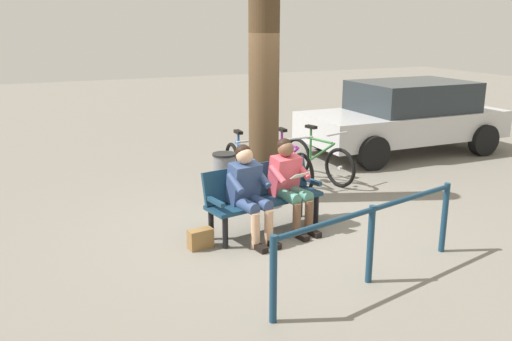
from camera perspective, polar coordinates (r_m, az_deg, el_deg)
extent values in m
plane|color=slate|center=(7.43, 1.93, -5.59)|extent=(40.00, 40.00, 0.00)
cube|color=navy|center=(7.02, 1.02, -3.15)|extent=(1.65, 0.72, 0.05)
cube|color=navy|center=(7.10, 0.13, -0.95)|extent=(1.60, 0.42, 0.42)
cube|color=navy|center=(7.43, 5.78, -1.08)|extent=(0.13, 0.40, 0.05)
cube|color=navy|center=(6.59, -4.36, -3.23)|extent=(0.13, 0.40, 0.05)
cylinder|color=black|center=(7.40, 6.33, -4.12)|extent=(0.07, 0.07, 0.40)
cylinder|color=black|center=(6.59, -3.24, -6.52)|extent=(0.07, 0.07, 0.40)
cylinder|color=black|center=(7.64, 4.66, -3.43)|extent=(0.07, 0.07, 0.40)
cylinder|color=black|center=(6.87, -4.74, -5.64)|extent=(0.07, 0.07, 0.40)
cube|color=#D84C59|center=(7.13, 2.99, -0.47)|extent=(0.43, 0.37, 0.55)
sphere|color=brown|center=(7.03, 3.13, 2.27)|extent=(0.21, 0.21, 0.21)
sphere|color=black|center=(7.05, 2.99, 2.61)|extent=(0.20, 0.20, 0.20)
cylinder|color=#4C8C7A|center=(7.11, 4.59, -2.41)|extent=(0.22, 0.42, 0.15)
cylinder|color=brown|center=(7.05, 5.58, -4.87)|extent=(0.11, 0.11, 0.45)
cube|color=black|center=(7.05, 6.07, -6.55)|extent=(0.13, 0.23, 0.07)
cylinder|color=#D84C59|center=(7.15, 4.86, 0.04)|extent=(0.14, 0.32, 0.23)
cylinder|color=#4C8C7A|center=(6.99, 3.32, -2.70)|extent=(0.22, 0.42, 0.15)
cylinder|color=brown|center=(6.93, 4.31, -5.21)|extent=(0.11, 0.11, 0.45)
cube|color=black|center=(6.93, 4.80, -6.91)|extent=(0.13, 0.23, 0.07)
cylinder|color=#D84C59|center=(6.91, 2.30, -0.46)|extent=(0.14, 0.32, 0.23)
cube|color=silver|center=(6.89, 4.52, -0.55)|extent=(0.22, 0.15, 0.09)
cube|color=#334772|center=(6.78, -1.29, -1.32)|extent=(0.43, 0.37, 0.55)
sphere|color=#D8A884|center=(6.67, -1.22, 1.56)|extent=(0.21, 0.21, 0.21)
sphere|color=black|center=(6.68, -1.36, 1.92)|extent=(0.20, 0.20, 0.20)
cylinder|color=#334772|center=(6.74, 0.37, -3.37)|extent=(0.22, 0.42, 0.15)
cylinder|color=#D8A884|center=(6.68, 1.36, -5.98)|extent=(0.11, 0.11, 0.45)
cube|color=black|center=(6.68, 1.86, -7.75)|extent=(0.13, 0.23, 0.07)
cylinder|color=#334772|center=(6.77, 0.67, -0.77)|extent=(0.14, 0.32, 0.23)
cylinder|color=#334772|center=(6.63, -1.05, -3.69)|extent=(0.22, 0.42, 0.15)
cylinder|color=#D8A884|center=(6.57, -0.06, -6.34)|extent=(0.11, 0.11, 0.45)
cube|color=black|center=(6.57, 0.44, -8.15)|extent=(0.13, 0.23, 0.07)
cylinder|color=#334772|center=(6.56, -2.18, -1.33)|extent=(0.14, 0.32, 0.23)
cube|color=olive|center=(6.65, -5.84, -7.15)|extent=(0.32, 0.18, 0.24)
cylinder|color=#4C3823|center=(8.04, 0.83, 8.60)|extent=(0.45, 0.45, 3.41)
cylinder|color=slate|center=(7.99, -3.32, -1.12)|extent=(0.33, 0.33, 0.78)
cylinder|color=black|center=(7.88, -3.37, 1.70)|extent=(0.35, 0.35, 0.03)
torus|color=black|center=(9.04, 8.81, 0.30)|extent=(0.23, 0.65, 0.66)
cylinder|color=silver|center=(9.04, 8.81, 0.30)|extent=(0.06, 0.07, 0.06)
torus|color=black|center=(9.73, 4.36, 1.51)|extent=(0.23, 0.65, 0.66)
cylinder|color=silver|center=(9.73, 4.36, 1.51)|extent=(0.06, 0.07, 0.06)
cylinder|color=#337238|center=(9.29, 6.57, 3.20)|extent=(0.20, 0.62, 0.04)
cylinder|color=#337238|center=(9.28, 6.89, 1.91)|extent=(0.19, 0.59, 0.43)
cylinder|color=#337238|center=(9.43, 5.76, 2.91)|extent=(0.04, 0.04, 0.55)
cube|color=black|center=(9.38, 5.81, 4.58)|extent=(0.14, 0.24, 0.05)
cylinder|color=#B2B2B7|center=(8.98, 8.47, 3.82)|extent=(0.47, 0.15, 0.03)
torus|color=black|center=(8.65, 4.89, -0.28)|extent=(0.08, 0.66, 0.66)
cylinder|color=silver|center=(8.65, 4.89, -0.28)|extent=(0.05, 0.06, 0.06)
torus|color=black|center=(9.50, 1.75, 1.22)|extent=(0.08, 0.66, 0.66)
cylinder|color=silver|center=(9.50, 1.75, 1.22)|extent=(0.05, 0.06, 0.06)
cylinder|color=#8C268C|center=(8.98, 3.28, 2.85)|extent=(0.06, 0.63, 0.04)
cylinder|color=#8C268C|center=(8.96, 3.51, 1.50)|extent=(0.06, 0.60, 0.43)
cylinder|color=#8C268C|center=(9.16, 2.72, 2.59)|extent=(0.04, 0.04, 0.55)
cube|color=black|center=(9.10, 2.74, 4.31)|extent=(0.10, 0.22, 0.05)
cylinder|color=#B2B2B7|center=(8.60, 4.63, 3.42)|extent=(0.48, 0.04, 0.03)
torus|color=black|center=(8.40, -0.25, -0.68)|extent=(0.09, 0.66, 0.66)
cylinder|color=silver|center=(8.40, -0.25, -0.68)|extent=(0.05, 0.06, 0.06)
torus|color=black|center=(9.33, -2.51, 0.93)|extent=(0.09, 0.66, 0.66)
cylinder|color=silver|center=(9.33, -2.51, 0.93)|extent=(0.05, 0.06, 0.06)
cylinder|color=#1E519E|center=(8.77, -1.46, 2.56)|extent=(0.07, 0.63, 0.04)
cylinder|color=#1E519E|center=(8.74, -1.27, 1.18)|extent=(0.07, 0.60, 0.43)
cylinder|color=#1E519E|center=(8.96, -1.86, 2.31)|extent=(0.04, 0.04, 0.55)
cube|color=black|center=(8.90, -1.87, 4.06)|extent=(0.10, 0.22, 0.05)
cylinder|color=#B2B2B7|center=(8.36, -0.50, 3.12)|extent=(0.48, 0.06, 0.03)
cylinder|color=navy|center=(6.79, 19.16, -4.71)|extent=(0.07, 0.07, 0.85)
cylinder|color=navy|center=(5.80, 11.92, -7.61)|extent=(0.07, 0.07, 0.85)
cylinder|color=navy|center=(4.96, 1.82, -11.37)|extent=(0.07, 0.07, 0.85)
cylinder|color=navy|center=(5.66, 12.13, -4.02)|extent=(2.55, 0.64, 0.06)
cube|color=silver|center=(11.69, 15.10, 4.71)|extent=(4.21, 1.83, 0.55)
cube|color=#262D33|center=(11.73, 16.06, 7.52)|extent=(2.32, 1.67, 0.60)
cylinder|color=black|center=(10.23, 12.17, 1.84)|extent=(0.64, 0.23, 0.64)
cylinder|color=black|center=(11.69, 7.00, 3.76)|extent=(0.64, 0.23, 0.64)
cylinder|color=black|center=(12.02, 22.78, 2.98)|extent=(0.64, 0.23, 0.64)
cylinder|color=black|center=(13.29, 17.20, 4.58)|extent=(0.64, 0.23, 0.64)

